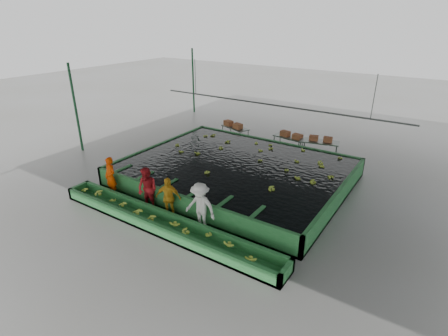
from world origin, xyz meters
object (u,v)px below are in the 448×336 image
Objects in this scene: worker_c at (168,198)px; box_stack_right at (320,141)px; worker_d at (200,207)px; box_stack_mid at (291,137)px; packing_table_right at (318,149)px; worker_b at (147,189)px; box_stack_left at (233,127)px; flotation_tank at (236,172)px; packing_table_left at (235,134)px; packing_table_mid at (289,144)px; worker_a at (111,177)px; sorting_trough at (163,224)px.

box_stack_right is (2.74, 9.42, 0.11)m from worker_c.
box_stack_right is (1.19, 9.42, 0.02)m from worker_d.
worker_c is at bearing -96.17° from box_stack_mid.
worker_b is at bearing -112.04° from packing_table_right.
box_stack_left is at bearing -178.87° from packing_table_right.
packing_table_left is at bearing 121.97° from flotation_tank.
worker_b is at bearing -79.25° from box_stack_left.
packing_table_mid is at bearing 2.59° from packing_table_left.
worker_d reaches higher than box_stack_mid.
worker_b is 0.86× the size of packing_table_right.
flotation_tank is 5.50× the size of worker_b.
worker_a is at bearing 175.71° from worker_d.
packing_table_right reaches higher than packing_table_mid.
box_stack_left is at bearing -177.94° from box_stack_mid.
worker_c is 9.46m from box_stack_mid.
worker_b is at bearing 156.10° from worker_c.
worker_d is 9.51m from packing_table_mid.
packing_table_right is at bearing 78.77° from worker_d.
worker_b is at bearing -102.68° from box_stack_mid.
box_stack_left is 5.60m from box_stack_right.
worker_c is 1.56m from worker_d.
flotation_tank is 5.24× the size of packing_table_left.
box_stack_left is at bearing -178.39° from box_stack_right.
worker_b is 1.10m from worker_c.
worker_d is at bearing -75.02° from flotation_tank.
worker_c is at bearing 116.79° from sorting_trough.
packing_table_left is at bearing 97.35° from worker_b.
worker_c is 0.81× the size of packing_table_right.
worker_d is (1.15, -4.30, 0.49)m from flotation_tank.
worker_d is at bearing -97.18° from box_stack_right.
worker_a is 1.04× the size of worker_c.
sorting_trough is at bearing -92.69° from packing_table_mid.
box_stack_right is (1.86, -0.05, 0.54)m from packing_table_mid.
sorting_trough is at bearing -102.88° from box_stack_right.
worker_b is 10.12m from packing_table_right.
worker_b is 0.98× the size of packing_table_mid.
worker_c is 9.76m from packing_table_right.
sorting_trough is 5.50× the size of worker_b.
worker_d reaches higher than packing_table_left.
worker_b is at bearing -112.19° from box_stack_right.
worker_d is at bearing -86.72° from box_stack_mid.
packing_table_left is at bearing -177.41° from packing_table_mid.
packing_table_mid is (4.21, 9.47, -0.47)m from worker_a.
box_stack_right is at bearing 77.12° from sorting_trough.
packing_table_left is 3.61m from packing_table_mid.
flotation_tank is 5.65m from box_stack_right.
worker_a is 10.37m from packing_table_mid.
box_stack_left is (-3.26, 10.06, 0.62)m from sorting_trough.
box_stack_left reaches higher than packing_table_mid.
worker_c reaches higher than packing_table_left.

